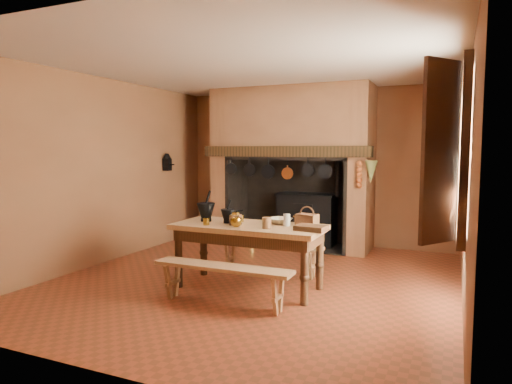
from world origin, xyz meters
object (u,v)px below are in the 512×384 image
(coffee_grinder, at_px, (236,219))
(wicker_basket, at_px, (307,219))
(work_table, at_px, (249,235))
(iron_range, at_px, (307,218))
(bench_front, at_px, (222,275))
(mixing_bowl, at_px, (280,221))

(coffee_grinder, height_order, wicker_basket, wicker_basket)
(work_table, bearing_deg, iron_range, 92.24)
(bench_front, bearing_deg, iron_range, 91.79)
(mixing_bowl, bearing_deg, bench_front, -109.38)
(iron_range, xyz_separation_m, wicker_basket, (0.78, -2.53, 0.40))
(bench_front, distance_m, mixing_bowl, 1.09)
(coffee_grinder, relative_size, mixing_bowl, 0.67)
(mixing_bowl, bearing_deg, work_table, -145.07)
(bench_front, bearing_deg, coffee_grinder, 102.63)
(bench_front, height_order, wicker_basket, wicker_basket)
(iron_range, bearing_deg, work_table, -87.76)
(work_table, distance_m, mixing_bowl, 0.43)
(iron_range, height_order, wicker_basket, iron_range)
(wicker_basket, bearing_deg, mixing_bowl, -166.96)
(iron_range, relative_size, coffee_grinder, 8.19)
(mixing_bowl, bearing_deg, coffee_grinder, -146.32)
(work_table, bearing_deg, wicker_basket, 20.17)
(bench_front, relative_size, mixing_bowl, 5.51)
(wicker_basket, bearing_deg, iron_range, 116.63)
(iron_range, distance_m, wicker_basket, 2.67)
(iron_range, relative_size, mixing_bowl, 5.47)
(coffee_grinder, height_order, mixing_bowl, coffee_grinder)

